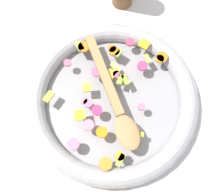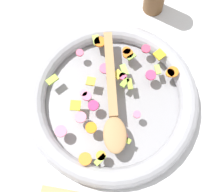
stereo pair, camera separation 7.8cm
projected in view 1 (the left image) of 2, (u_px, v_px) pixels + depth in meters
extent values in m
plane|color=silver|center=(112.00, 102.00, 0.83)|extent=(4.00, 4.00, 0.00)
cylinder|color=gray|center=(112.00, 102.00, 0.82)|extent=(0.40, 0.40, 0.01)
torus|color=#9E9EA5|center=(112.00, 99.00, 0.80)|extent=(0.45, 0.45, 0.05)
cylinder|color=orange|center=(84.00, 47.00, 0.82)|extent=(0.03, 0.03, 0.01)
cylinder|color=orange|center=(112.00, 49.00, 0.82)|extent=(0.03, 0.03, 0.01)
cylinder|color=orange|center=(114.00, 51.00, 0.82)|extent=(0.04, 0.04, 0.01)
cylinder|color=orange|center=(160.00, 59.00, 0.81)|extent=(0.03, 0.03, 0.01)
cylinder|color=orange|center=(121.00, 156.00, 0.73)|extent=(0.03, 0.03, 0.01)
cylinder|color=orange|center=(106.00, 164.00, 0.72)|extent=(0.04, 0.04, 0.01)
cylinder|color=orange|center=(102.00, 132.00, 0.75)|extent=(0.03, 0.03, 0.01)
cylinder|color=orange|center=(162.00, 57.00, 0.81)|extent=(0.04, 0.04, 0.01)
cube|color=#9CBB3B|center=(137.00, 134.00, 0.74)|extent=(0.02, 0.03, 0.01)
cube|color=#9CBB3E|center=(49.00, 97.00, 0.78)|extent=(0.03, 0.03, 0.01)
cube|color=#99D152|center=(116.00, 68.00, 0.80)|extent=(0.03, 0.03, 0.01)
cube|color=#A4BF4B|center=(79.00, 46.00, 0.83)|extent=(0.03, 0.03, 0.01)
cube|color=#8CB247|center=(119.00, 53.00, 0.82)|extent=(0.02, 0.03, 0.01)
cube|color=#94AB3B|center=(125.00, 80.00, 0.79)|extent=(0.03, 0.02, 0.01)
cube|color=#8BB93D|center=(120.00, 80.00, 0.79)|extent=(0.03, 0.02, 0.01)
cube|color=#A7D653|center=(147.00, 59.00, 0.81)|extent=(0.03, 0.02, 0.01)
cube|color=#A7CD46|center=(121.00, 160.00, 0.72)|extent=(0.03, 0.03, 0.01)
cylinder|color=pink|center=(141.00, 107.00, 0.77)|extent=(0.03, 0.03, 0.01)
cylinder|color=#E55879|center=(67.00, 63.00, 0.81)|extent=(0.03, 0.03, 0.01)
cylinder|color=#E5688B|center=(73.00, 144.00, 0.74)|extent=(0.04, 0.04, 0.01)
cylinder|color=pink|center=(84.00, 101.00, 0.77)|extent=(0.02, 0.02, 0.01)
cylinder|color=pink|center=(88.00, 103.00, 0.77)|extent=(0.03, 0.03, 0.01)
cylinder|color=#E7527F|center=(116.00, 74.00, 0.80)|extent=(0.02, 0.02, 0.01)
cylinder|color=#DE5480|center=(97.00, 71.00, 0.80)|extent=(0.03, 0.03, 0.01)
cylinder|color=pink|center=(88.00, 125.00, 0.75)|extent=(0.04, 0.04, 0.01)
cylinder|color=#DB3E61|center=(130.00, 42.00, 0.83)|extent=(0.03, 0.03, 0.01)
cylinder|color=#CD3A6B|center=(142.00, 66.00, 0.81)|extent=(0.03, 0.03, 0.01)
cylinder|color=#CD2C68|center=(97.00, 110.00, 0.76)|extent=(0.03, 0.03, 0.01)
cylinder|color=#DE6A86|center=(135.00, 132.00, 0.75)|extent=(0.04, 0.04, 0.01)
cube|color=gold|center=(144.00, 44.00, 0.83)|extent=(0.04, 0.04, 0.01)
cube|color=gold|center=(111.00, 74.00, 0.80)|extent=(0.03, 0.03, 0.01)
cube|color=gold|center=(87.00, 88.00, 0.79)|extent=(0.02, 0.02, 0.01)
cube|color=yellow|center=(80.00, 115.00, 0.76)|extent=(0.03, 0.03, 0.01)
cube|color=#A87F51|center=(104.00, 74.00, 0.79)|extent=(0.23, 0.08, 0.01)
ellipsoid|color=#A87F51|center=(127.00, 132.00, 0.74)|extent=(0.10, 0.08, 0.01)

